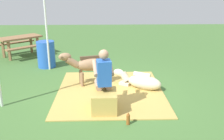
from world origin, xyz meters
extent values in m
plane|color=#426B33|center=(0.00, 0.00, 0.00)|extent=(24.00, 24.00, 0.00)
cube|color=tan|center=(0.12, -0.10, 0.01)|extent=(2.89, 2.60, 0.02)
cube|color=tan|center=(-0.90, 0.05, 0.22)|extent=(0.63, 0.51, 0.43)
cylinder|color=tan|center=(-0.66, 0.18, 0.50)|extent=(0.41, 0.19, 0.14)
cylinder|color=tan|center=(-0.46, 0.20, 0.22)|extent=(0.11, 0.11, 0.43)
cube|color=black|center=(-0.46, 0.20, 0.03)|extent=(0.23, 0.13, 0.06)
cylinder|color=tan|center=(-0.63, -0.02, 0.50)|extent=(0.41, 0.19, 0.14)
cylinder|color=tan|center=(-0.44, 0.00, 0.22)|extent=(0.11, 0.11, 0.43)
cube|color=black|center=(-0.44, 0.00, 0.03)|extent=(0.23, 0.13, 0.06)
cube|color=#2659B2|center=(-0.85, 0.05, 0.83)|extent=(0.33, 0.32, 0.52)
cylinder|color=tan|center=(-0.69, 0.23, 0.88)|extent=(0.51, 0.15, 0.26)
cylinder|color=tan|center=(-0.65, -0.08, 0.88)|extent=(0.51, 0.15, 0.26)
sphere|color=tan|center=(-0.85, 0.05, 1.21)|extent=(0.20, 0.20, 0.20)
ellipsoid|color=#8C6B4C|center=(0.62, 0.38, 0.56)|extent=(0.52, 0.89, 0.34)
cylinder|color=#8C6B4C|center=(0.45, 0.62, 0.20)|extent=(0.09, 0.09, 0.39)
cylinder|color=#8C6B4C|center=(0.65, 0.67, 0.20)|extent=(0.09, 0.09, 0.39)
cylinder|color=#8C6B4C|center=(0.60, 0.08, 0.20)|extent=(0.09, 0.09, 0.39)
cylinder|color=#8C6B4C|center=(0.79, 0.13, 0.20)|extent=(0.09, 0.09, 0.39)
cylinder|color=#8C6B4C|center=(0.50, 0.86, 0.66)|extent=(0.27, 0.40, 0.33)
ellipsoid|color=#8C6B4C|center=(0.45, 1.03, 0.82)|extent=(0.24, 0.35, 0.20)
cube|color=#4D3A2A|center=(0.62, 0.38, 0.75)|extent=(0.21, 0.60, 0.08)
cylinder|color=#4D3A2A|center=(0.74, -0.08, 0.51)|extent=(0.07, 0.07, 0.30)
ellipsoid|color=beige|center=(0.27, -0.97, 0.18)|extent=(0.79, 0.96, 0.36)
cube|color=beige|center=(0.54, -0.51, 0.05)|extent=(0.35, 0.36, 0.10)
cylinder|color=beige|center=(0.55, -0.49, 0.24)|extent=(0.30, 0.34, 0.30)
ellipsoid|color=beige|center=(0.64, -0.34, 0.32)|extent=(0.29, 0.34, 0.20)
cube|color=#F2EDC5|center=(0.31, -0.91, 0.38)|extent=(0.29, 0.42, 0.08)
cylinder|color=brown|center=(-1.45, -0.40, 0.10)|extent=(0.07, 0.07, 0.19)
cone|color=brown|center=(-1.45, -0.40, 0.22)|extent=(0.06, 0.06, 0.06)
cylinder|color=blue|center=(2.25, 1.93, 0.42)|extent=(0.57, 0.57, 0.85)
cylinder|color=silver|center=(1.99, 1.79, 1.20)|extent=(0.06, 0.06, 2.39)
cube|color=olive|center=(3.61, 3.17, 0.72)|extent=(1.52, 1.59, 0.06)
cube|color=olive|center=(3.21, 2.82, 0.44)|extent=(1.17, 1.28, 0.05)
cube|color=olive|center=(4.00, 3.52, 0.44)|extent=(1.17, 1.28, 0.05)
cube|color=olive|center=(4.18, 2.94, 0.34)|extent=(0.08, 0.08, 0.69)
cube|color=olive|center=(3.76, 2.57, 0.34)|extent=(0.08, 0.08, 0.69)
cube|color=olive|center=(3.45, 3.77, 0.34)|extent=(0.08, 0.08, 0.69)
cube|color=olive|center=(3.03, 3.40, 0.34)|extent=(0.08, 0.08, 0.69)
camera|label=1|loc=(-5.62, 0.04, 2.47)|focal=39.94mm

